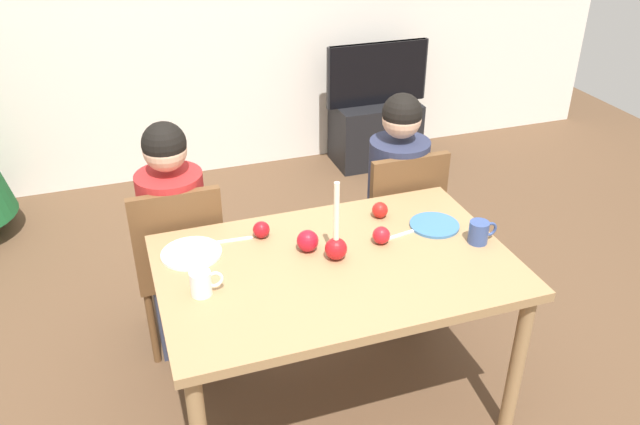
{
  "coord_description": "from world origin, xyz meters",
  "views": [
    {
      "loc": [
        -0.75,
        -1.99,
        2.19
      ],
      "look_at": [
        0.0,
        0.2,
        0.87
      ],
      "focal_mm": 36.31,
      "sensor_mm": 36.0,
      "label": 1
    }
  ],
  "objects_px": {
    "mug_right": "(479,232)",
    "plate_right": "(434,225)",
    "apple_near_candle": "(380,210)",
    "apple_far_edge": "(308,241)",
    "candle_centerpiece": "(336,244)",
    "apple_by_left_plate": "(261,230)",
    "mug_left": "(202,283)",
    "chair_left": "(179,257)",
    "person_left_child": "(177,243)",
    "person_right_child": "(396,206)",
    "tv_stand": "(375,132)",
    "tv": "(377,74)",
    "dining_table": "(336,280)",
    "apple_by_right_mug": "(381,235)",
    "plate_left": "(191,253)",
    "chair_right": "(398,218)"
  },
  "relations": [
    {
      "from": "tv_stand",
      "to": "plate_right",
      "type": "relative_size",
      "value": 2.99
    },
    {
      "from": "chair_left",
      "to": "tv",
      "type": "xyz_separation_m",
      "value": [
        1.73,
        1.69,
        0.2
      ]
    },
    {
      "from": "mug_right",
      "to": "plate_right",
      "type": "bearing_deg",
      "value": 122.94
    },
    {
      "from": "mug_right",
      "to": "tv",
      "type": "bearing_deg",
      "value": 76.62
    },
    {
      "from": "mug_right",
      "to": "apple_by_right_mug",
      "type": "distance_m",
      "value": 0.41
    },
    {
      "from": "chair_left",
      "to": "apple_near_candle",
      "type": "xyz_separation_m",
      "value": [
        0.86,
        -0.33,
        0.27
      ]
    },
    {
      "from": "apple_by_left_plate",
      "to": "apple_by_right_mug",
      "type": "xyz_separation_m",
      "value": [
        0.46,
        -0.21,
        0.0
      ]
    },
    {
      "from": "mug_right",
      "to": "apple_by_left_plate",
      "type": "bearing_deg",
      "value": 158.58
    },
    {
      "from": "person_left_child",
      "to": "mug_right",
      "type": "relative_size",
      "value": 9.28
    },
    {
      "from": "apple_by_left_plate",
      "to": "tv_stand",
      "type": "bearing_deg",
      "value": 55.22
    },
    {
      "from": "mug_left",
      "to": "apple_far_edge",
      "type": "height_order",
      "value": "mug_left"
    },
    {
      "from": "person_right_child",
      "to": "apple_by_right_mug",
      "type": "bearing_deg",
      "value": -121.08
    },
    {
      "from": "apple_by_left_plate",
      "to": "apple_by_right_mug",
      "type": "relative_size",
      "value": 0.97
    },
    {
      "from": "person_left_child",
      "to": "mug_right",
      "type": "bearing_deg",
      "value": -30.53
    },
    {
      "from": "chair_left",
      "to": "apple_far_edge",
      "type": "xyz_separation_m",
      "value": [
        0.48,
        -0.49,
        0.28
      ]
    },
    {
      "from": "person_right_child",
      "to": "apple_by_left_plate",
      "type": "xyz_separation_m",
      "value": [
        -0.8,
        -0.36,
        0.22
      ]
    },
    {
      "from": "apple_near_candle",
      "to": "apple_far_edge",
      "type": "relative_size",
      "value": 0.79
    },
    {
      "from": "chair_left",
      "to": "person_right_child",
      "type": "relative_size",
      "value": 0.77
    },
    {
      "from": "apple_by_right_mug",
      "to": "plate_left",
      "type": "bearing_deg",
      "value": 167.62
    },
    {
      "from": "tv",
      "to": "mug_right",
      "type": "distance_m",
      "value": 2.42
    },
    {
      "from": "person_left_child",
      "to": "apple_by_left_plate",
      "type": "height_order",
      "value": "person_left_child"
    },
    {
      "from": "apple_near_candle",
      "to": "tv_stand",
      "type": "bearing_deg",
      "value": 66.9
    },
    {
      "from": "candle_centerpiece",
      "to": "chair_right",
      "type": "bearing_deg",
      "value": 46.12
    },
    {
      "from": "plate_left",
      "to": "mug_left",
      "type": "distance_m",
      "value": 0.28
    },
    {
      "from": "dining_table",
      "to": "mug_left",
      "type": "bearing_deg",
      "value": -176.41
    },
    {
      "from": "apple_near_candle",
      "to": "apple_by_left_plate",
      "type": "bearing_deg",
      "value": 179.29
    },
    {
      "from": "person_right_child",
      "to": "mug_right",
      "type": "xyz_separation_m",
      "value": [
        0.05,
        -0.69,
        0.23
      ]
    },
    {
      "from": "plate_left",
      "to": "apple_by_left_plate",
      "type": "height_order",
      "value": "apple_by_left_plate"
    },
    {
      "from": "apple_by_left_plate",
      "to": "candle_centerpiece",
      "type": "bearing_deg",
      "value": -46.42
    },
    {
      "from": "chair_right",
      "to": "apple_far_edge",
      "type": "relative_size",
      "value": 10.03
    },
    {
      "from": "chair_left",
      "to": "person_left_child",
      "type": "xyz_separation_m",
      "value": [
        0.0,
        0.03,
        0.06
      ]
    },
    {
      "from": "person_left_child",
      "to": "tv",
      "type": "bearing_deg",
      "value": 43.89
    },
    {
      "from": "dining_table",
      "to": "person_right_child",
      "type": "distance_m",
      "value": 0.86
    },
    {
      "from": "plate_right",
      "to": "apple_near_candle",
      "type": "relative_size",
      "value": 3.01
    },
    {
      "from": "plate_left",
      "to": "apple_by_left_plate",
      "type": "distance_m",
      "value": 0.31
    },
    {
      "from": "mug_left",
      "to": "apple_by_right_mug",
      "type": "height_order",
      "value": "mug_left"
    },
    {
      "from": "plate_left",
      "to": "mug_left",
      "type": "xyz_separation_m",
      "value": [
        -0.0,
        -0.28,
        0.04
      ]
    },
    {
      "from": "chair_left",
      "to": "mug_left",
      "type": "xyz_separation_m",
      "value": [
        0.02,
        -0.64,
        0.29
      ]
    },
    {
      "from": "plate_right",
      "to": "mug_left",
      "type": "xyz_separation_m",
      "value": [
        -1.03,
        -0.16,
        0.04
      ]
    },
    {
      "from": "tv_stand",
      "to": "apple_far_edge",
      "type": "relative_size",
      "value": 7.13
    },
    {
      "from": "person_right_child",
      "to": "mug_left",
      "type": "distance_m",
      "value": 1.31
    },
    {
      "from": "tv",
      "to": "plate_right",
      "type": "xyz_separation_m",
      "value": [
        -0.67,
        -2.18,
        0.05
      ]
    },
    {
      "from": "person_left_child",
      "to": "apple_near_candle",
      "type": "xyz_separation_m",
      "value": [
        0.86,
        -0.36,
        0.22
      ]
    },
    {
      "from": "candle_centerpiece",
      "to": "mug_left",
      "type": "relative_size",
      "value": 2.76
    },
    {
      "from": "chair_left",
      "to": "person_left_child",
      "type": "relative_size",
      "value": 0.77
    },
    {
      "from": "plate_left",
      "to": "apple_far_edge",
      "type": "distance_m",
      "value": 0.47
    },
    {
      "from": "candle_centerpiece",
      "to": "apple_by_left_plate",
      "type": "xyz_separation_m",
      "value": [
        -0.24,
        0.25,
        -0.03
      ]
    },
    {
      "from": "mug_right",
      "to": "dining_table",
      "type": "bearing_deg",
      "value": 175.44
    },
    {
      "from": "person_right_child",
      "to": "apple_far_edge",
      "type": "distance_m",
      "value": 0.86
    },
    {
      "from": "chair_left",
      "to": "person_left_child",
      "type": "height_order",
      "value": "person_left_child"
    }
  ]
}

